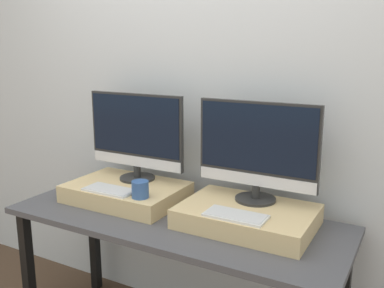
{
  "coord_description": "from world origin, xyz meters",
  "views": [
    {
      "loc": [
        1.01,
        -1.33,
        1.55
      ],
      "look_at": [
        0.0,
        0.49,
        1.07
      ],
      "focal_mm": 40.0,
      "sensor_mm": 36.0,
      "label": 1
    }
  ],
  "objects_px": {
    "keyboard_left": "(110,190)",
    "monitor_right": "(257,149)",
    "mug": "(140,189)",
    "monitor_left": "(136,134)",
    "keyboard_right": "(236,215)"
  },
  "relations": [
    {
      "from": "mug",
      "to": "keyboard_right",
      "type": "distance_m",
      "value": 0.5
    },
    {
      "from": "monitor_left",
      "to": "mug",
      "type": "relative_size",
      "value": 6.95
    },
    {
      "from": "keyboard_left",
      "to": "mug",
      "type": "distance_m",
      "value": 0.19
    },
    {
      "from": "keyboard_left",
      "to": "keyboard_right",
      "type": "xyz_separation_m",
      "value": [
        0.69,
        0.0,
        0.0
      ]
    },
    {
      "from": "keyboard_left",
      "to": "mug",
      "type": "xyz_separation_m",
      "value": [
        0.19,
        0.0,
        0.03
      ]
    },
    {
      "from": "monitor_right",
      "to": "keyboard_right",
      "type": "relative_size",
      "value": 2.17
    },
    {
      "from": "monitor_left",
      "to": "keyboard_right",
      "type": "bearing_deg",
      "value": -18.74
    },
    {
      "from": "keyboard_left",
      "to": "mug",
      "type": "height_order",
      "value": "mug"
    },
    {
      "from": "keyboard_left",
      "to": "monitor_right",
      "type": "distance_m",
      "value": 0.77
    },
    {
      "from": "mug",
      "to": "monitor_left",
      "type": "bearing_deg",
      "value": 129.07
    },
    {
      "from": "keyboard_left",
      "to": "monitor_right",
      "type": "xyz_separation_m",
      "value": [
        0.69,
        0.23,
        0.25
      ]
    },
    {
      "from": "keyboard_left",
      "to": "monitor_right",
      "type": "height_order",
      "value": "monitor_right"
    },
    {
      "from": "monitor_left",
      "to": "keyboard_left",
      "type": "bearing_deg",
      "value": -90.0
    },
    {
      "from": "monitor_left",
      "to": "mug",
      "type": "height_order",
      "value": "monitor_left"
    },
    {
      "from": "monitor_left",
      "to": "keyboard_left",
      "type": "height_order",
      "value": "monitor_left"
    }
  ]
}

